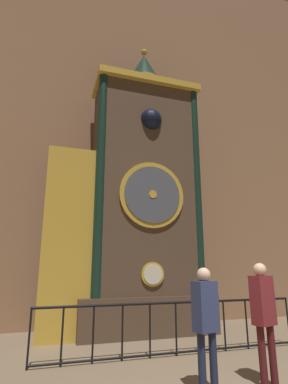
% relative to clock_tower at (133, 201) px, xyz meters
% --- Properties ---
extents(cathedral_back_wall, '(24.00, 0.32, 14.32)m').
position_rel_clock_tower_xyz_m(cathedral_back_wall, '(0.22, 1.22, 3.59)').
color(cathedral_back_wall, '#936B4C').
rests_on(cathedral_back_wall, ground_plane).
extents(clock_tower, '(4.60, 1.78, 8.81)m').
position_rel_clock_tower_xyz_m(clock_tower, '(0.00, 0.00, 0.00)').
color(clock_tower, brown).
rests_on(clock_tower, ground_plane).
extents(railing_fence, '(5.60, 0.05, 1.02)m').
position_rel_clock_tower_xyz_m(railing_fence, '(0.34, -2.18, -2.99)').
color(railing_fence, black).
rests_on(railing_fence, ground_plane).
extents(visitor_near, '(0.38, 0.30, 1.70)m').
position_rel_clock_tower_xyz_m(visitor_near, '(-0.01, -4.06, -2.54)').
color(visitor_near, '#1B213A').
rests_on(visitor_near, ground_plane).
extents(visitor_far, '(0.39, 0.30, 1.77)m').
position_rel_clock_tower_xyz_m(visitor_far, '(1.00, -4.05, -2.49)').
color(visitor_far, '#461518').
rests_on(visitor_far, ground_plane).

